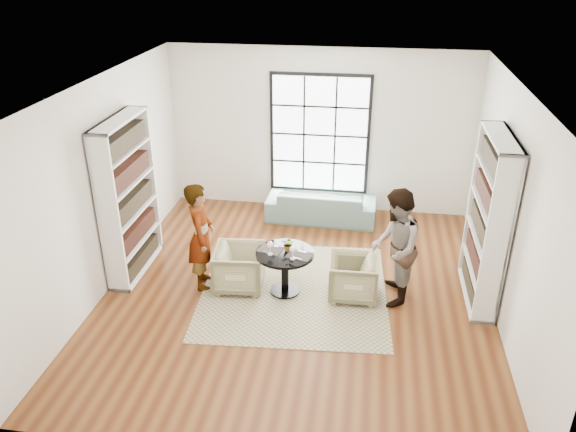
% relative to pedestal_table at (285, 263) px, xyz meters
% --- Properties ---
extents(ground, '(6.00, 6.00, 0.00)m').
position_rel_pedestal_table_xyz_m(ground, '(0.17, 0.02, -0.48)').
color(ground, brown).
extents(room_shell, '(6.00, 6.01, 6.00)m').
position_rel_pedestal_table_xyz_m(room_shell, '(0.17, 0.57, 0.77)').
color(room_shell, silver).
rests_on(room_shell, ground).
extents(rug, '(2.84, 2.84, 0.01)m').
position_rel_pedestal_table_xyz_m(rug, '(0.13, 0.06, -0.48)').
color(rug, tan).
rests_on(rug, ground).
extents(pedestal_table, '(0.83, 0.83, 0.66)m').
position_rel_pedestal_table_xyz_m(pedestal_table, '(0.00, 0.00, 0.00)').
color(pedestal_table, black).
rests_on(pedestal_table, ground).
extents(sofa, '(1.99, 0.82, 0.57)m').
position_rel_pedestal_table_xyz_m(sofa, '(0.28, 2.47, -0.20)').
color(sofa, gray).
rests_on(sofa, ground).
extents(armchair_left, '(0.78, 0.76, 0.65)m').
position_rel_pedestal_table_xyz_m(armchair_left, '(-0.68, 0.04, -0.16)').
color(armchair_left, '#C4AC8C').
rests_on(armchair_left, ground).
extents(armchair_right, '(0.70, 0.68, 0.62)m').
position_rel_pedestal_table_xyz_m(armchair_right, '(0.97, 0.05, -0.17)').
color(armchair_right, '#C6BE8D').
rests_on(armchair_right, ground).
extents(person_left, '(0.50, 0.65, 1.62)m').
position_rel_pedestal_table_xyz_m(person_left, '(-1.23, 0.04, 0.32)').
color(person_left, gray).
rests_on(person_left, ground).
extents(person_right, '(0.65, 0.83, 1.69)m').
position_rel_pedestal_table_xyz_m(person_right, '(1.52, 0.05, 0.36)').
color(person_right, gray).
rests_on(person_right, ground).
extents(placemat_left, '(0.40, 0.34, 0.01)m').
position_rel_pedestal_table_xyz_m(placemat_left, '(-0.21, 0.05, 0.18)').
color(placemat_left, black).
rests_on(placemat_left, pedestal_table).
extents(placemat_right, '(0.40, 0.34, 0.01)m').
position_rel_pedestal_table_xyz_m(placemat_right, '(0.21, -0.05, 0.18)').
color(placemat_right, black).
rests_on(placemat_right, pedestal_table).
extents(cutlery_left, '(0.19, 0.25, 0.01)m').
position_rel_pedestal_table_xyz_m(cutlery_left, '(-0.21, 0.05, 0.19)').
color(cutlery_left, silver).
rests_on(cutlery_left, placemat_left).
extents(cutlery_right, '(0.19, 0.25, 0.01)m').
position_rel_pedestal_table_xyz_m(cutlery_right, '(0.21, -0.05, 0.19)').
color(cutlery_right, silver).
rests_on(cutlery_right, placemat_right).
extents(wine_glass_left, '(0.09, 0.09, 0.20)m').
position_rel_pedestal_table_xyz_m(wine_glass_left, '(-0.19, -0.09, 0.33)').
color(wine_glass_left, silver).
rests_on(wine_glass_left, pedestal_table).
extents(wine_glass_right, '(0.09, 0.09, 0.20)m').
position_rel_pedestal_table_xyz_m(wine_glass_right, '(0.13, -0.16, 0.32)').
color(wine_glass_right, silver).
rests_on(wine_glass_right, pedestal_table).
extents(flower_centerpiece, '(0.23, 0.21, 0.21)m').
position_rel_pedestal_table_xyz_m(flower_centerpiece, '(0.04, 0.06, 0.28)').
color(flower_centerpiece, gray).
rests_on(flower_centerpiece, pedestal_table).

